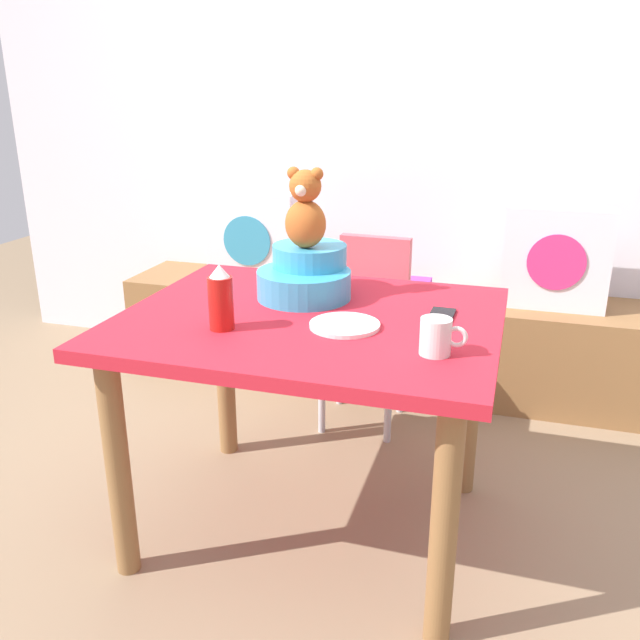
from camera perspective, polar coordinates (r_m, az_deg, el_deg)
ground_plane at (r=2.32m, az=-0.75°, el=-17.08°), size 8.00×8.00×0.00m
back_wall at (r=3.30m, az=7.34°, el=17.87°), size 4.40×0.10×2.60m
window_bench at (r=3.25m, az=5.71°, el=-1.44°), size 2.60×0.44×0.46m
pillow_floral_left at (r=3.29m, az=-5.79°, el=7.01°), size 0.44×0.15×0.44m
pillow_floral_right at (r=3.05m, az=19.54°, el=4.98°), size 0.44×0.15×0.44m
book_stack at (r=3.15m, az=7.58°, el=2.87°), size 0.20×0.14×0.07m
dining_table at (r=2.01m, az=-0.83°, el=-2.63°), size 1.11×0.91×0.74m
highchair at (r=2.75m, az=3.90°, el=1.14°), size 0.34×0.46×0.79m
infant_seat_teal at (r=2.13m, az=-1.22°, el=3.91°), size 0.30×0.33×0.16m
teddy_bear at (r=2.09m, az=-1.26°, el=9.37°), size 0.13×0.12×0.25m
ketchup_bottle at (r=1.86m, az=-8.49°, el=1.79°), size 0.07×0.07×0.18m
coffee_mug at (r=1.70m, az=9.96°, el=-1.40°), size 0.12×0.08×0.09m
dinner_plate_near at (r=1.87m, az=2.13°, el=-0.44°), size 0.20×0.20×0.01m
cell_phone at (r=1.98m, az=10.34°, el=0.34°), size 0.07×0.15×0.01m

